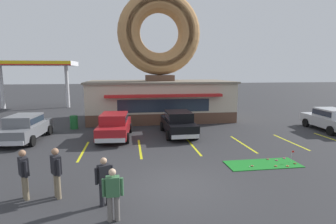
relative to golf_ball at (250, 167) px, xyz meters
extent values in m
plane|color=#2D2D30|center=(-3.45, -1.37, -0.05)|extent=(160.00, 160.00, 0.00)
cube|color=brown|center=(-2.49, 12.63, 0.40)|extent=(12.00, 6.00, 0.90)
cube|color=beige|center=(-2.49, 12.63, 2.00)|extent=(12.00, 6.00, 2.30)
cube|color=slate|center=(-2.49, 12.63, 3.23)|extent=(12.30, 6.30, 0.16)
cube|color=#B21E1E|center=(-2.49, 9.33, 2.30)|extent=(9.00, 0.60, 0.20)
cube|color=#232D3D|center=(-2.49, 9.61, 1.50)|extent=(7.20, 0.03, 1.00)
cube|color=brown|center=(-2.49, 12.63, 3.56)|extent=(2.40, 1.80, 0.50)
torus|color=#B27F4C|center=(-2.49, 12.63, 7.36)|extent=(7.10, 1.90, 7.10)
torus|color=#936038|center=(-2.49, 12.20, 7.36)|extent=(6.25, 1.05, 6.24)
cube|color=#197523|center=(0.78, 0.30, -0.04)|extent=(3.35, 1.30, 0.03)
torus|color=#A5724C|center=(0.16, 0.07, 0.00)|extent=(0.13, 0.13, 0.04)
torus|color=#A5724C|center=(1.31, 0.80, 0.00)|extent=(0.13, 0.13, 0.04)
torus|color=#D8667F|center=(2.18, 0.81, 0.00)|extent=(0.13, 0.13, 0.04)
torus|color=#A5724C|center=(1.20, -0.10, 0.00)|extent=(0.13, 0.13, 0.04)
torus|color=brown|center=(2.23, 0.06, 0.00)|extent=(0.13, 0.13, 0.04)
torus|color=#D17F47|center=(1.71, -0.18, 0.00)|extent=(0.13, 0.13, 0.04)
torus|color=#D8667F|center=(1.65, 0.61, 0.00)|extent=(0.13, 0.13, 0.04)
sphere|color=white|center=(0.00, 0.00, 0.00)|extent=(0.04, 0.04, 0.04)
cylinder|color=silver|center=(2.20, 0.32, 0.25)|extent=(0.01, 0.01, 0.55)
cube|color=red|center=(2.26, 0.32, 0.48)|extent=(0.12, 0.01, 0.08)
cube|color=maroon|center=(-6.13, 6.20, 0.61)|extent=(2.07, 4.51, 0.68)
cube|color=maroon|center=(-6.14, 6.05, 1.25)|extent=(1.70, 2.21, 0.60)
cube|color=#232D3D|center=(-6.14, 6.05, 1.27)|extent=(1.72, 2.12, 0.36)
cube|color=silver|center=(-5.97, 8.42, 0.37)|extent=(1.67, 0.22, 0.24)
cube|color=silver|center=(-6.29, 3.97, 0.37)|extent=(1.67, 0.22, 0.24)
cylinder|color=black|center=(-6.91, 7.62, 0.27)|extent=(0.26, 0.65, 0.64)
cylinder|color=black|center=(-5.16, 7.50, 0.27)|extent=(0.26, 0.65, 0.64)
cylinder|color=black|center=(-7.10, 4.90, 0.27)|extent=(0.26, 0.65, 0.64)
cylinder|color=black|center=(-5.35, 4.77, 0.27)|extent=(0.26, 0.65, 0.64)
cube|color=slate|center=(-11.47, 6.39, 0.61)|extent=(2.04, 4.51, 0.68)
cube|color=slate|center=(-11.48, 6.24, 1.25)|extent=(1.69, 2.20, 0.60)
cube|color=#232D3D|center=(-11.48, 6.24, 1.27)|extent=(1.71, 2.11, 0.36)
cube|color=silver|center=(-11.32, 8.61, 0.37)|extent=(1.67, 0.21, 0.24)
cube|color=silver|center=(-11.61, 4.16, 0.37)|extent=(1.67, 0.21, 0.24)
cylinder|color=black|center=(-12.26, 7.81, 0.27)|extent=(0.26, 0.65, 0.64)
cylinder|color=black|center=(-10.50, 7.69, 0.27)|extent=(0.26, 0.65, 0.64)
cylinder|color=black|center=(-10.68, 4.97, 0.27)|extent=(0.26, 0.65, 0.64)
cube|color=#B2B5BA|center=(8.89, 5.98, 0.61)|extent=(2.06, 4.51, 0.68)
cube|color=#B2B5BA|center=(8.88, 5.83, 1.25)|extent=(1.70, 2.20, 0.60)
cube|color=#232D3D|center=(8.88, 5.83, 1.27)|extent=(1.72, 2.12, 0.36)
cube|color=silver|center=(9.05, 8.20, 0.37)|extent=(1.67, 0.22, 0.24)
cylinder|color=black|center=(8.11, 7.40, 0.27)|extent=(0.26, 0.65, 0.64)
cylinder|color=black|center=(9.86, 7.28, 0.27)|extent=(0.26, 0.65, 0.64)
cylinder|color=black|center=(7.92, 4.68, 0.27)|extent=(0.26, 0.65, 0.64)
cube|color=black|center=(-2.00, 6.42, 0.61)|extent=(1.81, 4.42, 0.68)
cube|color=black|center=(-2.00, 6.27, 1.25)|extent=(1.58, 2.12, 0.60)
cube|color=#232D3D|center=(-2.00, 6.27, 1.27)|extent=(1.61, 2.03, 0.36)
cube|color=silver|center=(-2.03, 8.65, 0.37)|extent=(1.67, 0.12, 0.24)
cube|color=silver|center=(-1.98, 4.19, 0.37)|extent=(1.67, 0.12, 0.24)
cylinder|color=black|center=(-2.90, 7.77, 0.27)|extent=(0.23, 0.64, 0.64)
cylinder|color=black|center=(-1.14, 7.79, 0.27)|extent=(0.23, 0.64, 0.64)
cylinder|color=black|center=(-2.87, 5.04, 0.27)|extent=(0.23, 0.64, 0.64)
cylinder|color=black|center=(-1.11, 5.06, 0.27)|extent=(0.23, 0.64, 0.64)
cylinder|color=#7F7056|center=(-8.62, -1.65, 0.37)|extent=(0.15, 0.15, 0.83)
cylinder|color=#7F7056|center=(-8.74, -1.49, 0.37)|extent=(0.15, 0.15, 0.83)
cube|color=black|center=(-8.68, -1.57, 1.09)|extent=(0.41, 0.45, 0.61)
cylinder|color=black|center=(-8.54, -1.77, 1.06)|extent=(0.10, 0.10, 0.56)
cylinder|color=black|center=(-8.82, -1.36, 1.06)|extent=(0.10, 0.10, 0.56)
sphere|color=#9E7051|center=(-8.68, -1.57, 1.53)|extent=(0.22, 0.22, 0.22)
cylinder|color=slate|center=(-5.61, -3.32, 0.33)|extent=(0.15, 0.15, 0.76)
cylinder|color=slate|center=(-5.81, -3.32, 0.33)|extent=(0.15, 0.15, 0.76)
cube|color=#386B42|center=(-5.71, -3.32, 0.99)|extent=(0.38, 0.24, 0.56)
cylinder|color=#386B42|center=(-5.46, -3.32, 0.97)|extent=(0.10, 0.10, 0.51)
cylinder|color=#386B42|center=(-5.96, -3.32, 0.97)|extent=(0.10, 0.10, 0.51)
sphere|color=beige|center=(-5.71, -3.32, 1.41)|extent=(0.21, 0.21, 0.21)
cylinder|color=#232328|center=(-5.94, -2.35, 0.34)|extent=(0.15, 0.15, 0.77)
cylinder|color=#232328|center=(-6.12, -2.44, 0.34)|extent=(0.15, 0.15, 0.77)
cube|color=black|center=(-6.03, -2.39, 1.01)|extent=(0.45, 0.38, 0.57)
cylinder|color=black|center=(-5.81, -2.28, 0.98)|extent=(0.10, 0.10, 0.52)
cylinder|color=black|center=(-6.26, -2.50, 0.98)|extent=(0.10, 0.10, 0.52)
sphere|color=tan|center=(-6.03, -2.39, 1.42)|extent=(0.21, 0.21, 0.21)
cylinder|color=#7F7056|center=(-7.59, -1.72, 0.37)|extent=(0.15, 0.15, 0.85)
cylinder|color=#7F7056|center=(-7.70, -1.55, 0.37)|extent=(0.15, 0.15, 0.85)
cube|color=black|center=(-7.65, -1.64, 1.11)|extent=(0.41, 0.45, 0.62)
cylinder|color=black|center=(-7.51, -1.85, 1.08)|extent=(0.10, 0.10, 0.57)
cylinder|color=black|center=(-7.78, -1.43, 1.08)|extent=(0.10, 0.10, 0.57)
sphere|color=#9E7051|center=(-7.65, -1.64, 1.57)|extent=(0.23, 0.23, 0.23)
cylinder|color=#1E662D|center=(-9.24, 9.36, 0.42)|extent=(0.56, 0.56, 0.95)
torus|color=#123D1B|center=(-9.24, 9.36, 0.90)|extent=(0.57, 0.57, 0.05)
cylinder|color=silver|center=(-19.22, 21.39, 2.35)|extent=(0.40, 0.40, 4.80)
cylinder|color=silver|center=(-12.22, 21.39, 2.35)|extent=(0.40, 0.40, 4.80)
cube|color=silver|center=(-15.72, 21.39, 5.00)|extent=(9.00, 4.40, 0.50)
cube|color=yellow|center=(-15.72, 19.17, 5.00)|extent=(9.00, 0.04, 0.44)
cube|color=red|center=(-15.72, 19.15, 4.83)|extent=(9.00, 0.04, 0.12)
cube|color=yellow|center=(-7.67, 3.63, -0.05)|extent=(0.12, 3.60, 0.01)
cube|color=yellow|center=(-4.67, 3.63, -0.05)|extent=(0.12, 3.60, 0.01)
cube|color=yellow|center=(-1.67, 3.63, -0.05)|extent=(0.12, 3.60, 0.01)
cube|color=yellow|center=(1.33, 3.63, -0.05)|extent=(0.12, 3.60, 0.01)
cube|color=yellow|center=(4.33, 3.63, -0.05)|extent=(0.12, 3.60, 0.01)
cube|color=yellow|center=(7.33, 3.63, -0.05)|extent=(0.12, 3.60, 0.01)
camera|label=1|loc=(-5.22, -10.37, 4.18)|focal=28.00mm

